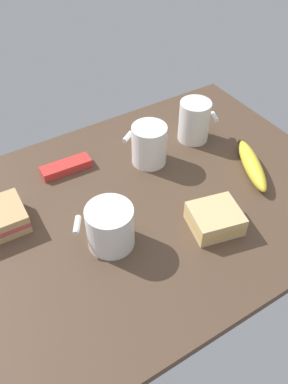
{
  "coord_description": "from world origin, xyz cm",
  "views": [
    {
      "loc": [
        -31.74,
        -51.24,
        64.18
      ],
      "look_at": [
        0.0,
        0.0,
        5.0
      ],
      "focal_mm": 37.26,
      "sensor_mm": 36.0,
      "label": 1
    }
  ],
  "objects": [
    {
      "name": "tabletop",
      "position": [
        0.0,
        0.0,
        1.0
      ],
      "size": [
        90.0,
        64.0,
        2.0
      ],
      "primitive_type": "cube",
      "color": "#4C3828",
      "rests_on": "ground"
    },
    {
      "name": "coffee_mug_black",
      "position": [
        22.84,
        12.98,
        7.38
      ],
      "size": [
        9.99,
        7.76,
        10.48
      ],
      "color": "white",
      "rests_on": "tabletop"
    },
    {
      "name": "coffee_mug_milky",
      "position": [
        8.32,
        11.2,
        7.04
      ],
      "size": [
        9.09,
        10.33,
        9.8
      ],
      "color": "white",
      "rests_on": "tabletop"
    },
    {
      "name": "coffee_mug_spare",
      "position": [
        -11.31,
        -5.98,
        6.69
      ],
      "size": [
        11.51,
        10.01,
        9.1
      ],
      "color": "white",
      "rests_on": "tabletop"
    },
    {
      "name": "sandwich_main",
      "position": [
        8.52,
        -13.38,
        4.2
      ],
      "size": [
        11.56,
        10.83,
        4.4
      ],
      "color": "#DBB77A",
      "rests_on": "tabletop"
    },
    {
      "name": "banana",
      "position": [
        26.72,
        -4.55,
        3.85
      ],
      "size": [
        10.99,
        17.76,
        3.69
      ],
      "color": "yellow",
      "rests_on": "tabletop"
    },
    {
      "name": "snack_bar",
      "position": [
        -10.03,
        18.55,
        3.0
      ],
      "size": [
        11.97,
        4.35,
        2.0
      ],
      "primitive_type": "cube",
      "rotation": [
        0.0,
        0.0,
        -0.05
      ],
      "color": "red",
      "rests_on": "tabletop"
    }
  ]
}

